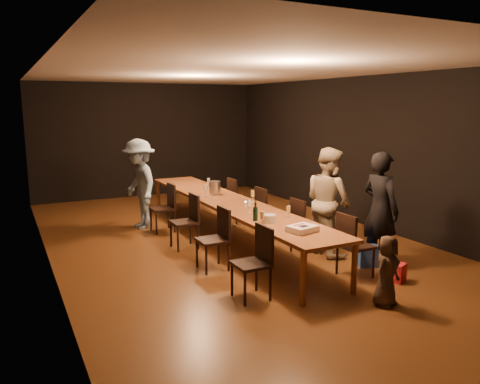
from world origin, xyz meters
name	(u,v)px	position (x,y,z in m)	size (l,w,h in m)	color
ground	(229,241)	(0.00, 0.00, 0.00)	(10.00, 10.00, 0.00)	#472C11
room_shell	(228,126)	(0.00, 0.00, 2.08)	(6.04, 10.04, 3.02)	black
table	(229,203)	(0.00, 0.00, 0.70)	(0.90, 6.00, 0.75)	#94532B
chair_right_0	(356,245)	(0.85, -2.40, 0.47)	(0.42, 0.42, 0.93)	black
chair_right_1	(307,226)	(0.85, -1.20, 0.47)	(0.42, 0.42, 0.93)	black
chair_right_2	(270,211)	(0.85, 0.00, 0.47)	(0.42, 0.42, 0.93)	black
chair_right_3	(240,200)	(0.85, 1.20, 0.47)	(0.42, 0.42, 0.93)	black
chair_left_0	(251,263)	(-0.85, -2.40, 0.47)	(0.42, 0.42, 0.93)	black
chair_left_1	(212,239)	(-0.85, -1.20, 0.47)	(0.42, 0.42, 0.93)	black
chair_left_2	(184,222)	(-0.85, 0.00, 0.47)	(0.42, 0.42, 0.93)	black
chair_left_3	(162,208)	(-0.85, 1.20, 0.47)	(0.42, 0.42, 0.93)	black
woman_birthday	(380,210)	(1.47, -2.20, 0.88)	(0.64, 0.42, 1.76)	black
woman_tan	(328,201)	(1.15, -1.36, 0.88)	(0.86, 0.67, 1.77)	#B9A98B
man_blue	(140,184)	(-1.15, 1.67, 0.89)	(1.15, 0.66, 1.78)	#82A6CA
child	(387,271)	(0.53, -3.34, 0.44)	(0.43, 0.28, 0.88)	#3D2F22
gift_bag_red	(400,273)	(1.25, -2.86, 0.13)	(0.22, 0.12, 0.26)	red
gift_bag_blue	(368,256)	(1.29, -2.17, 0.17)	(0.28, 0.18, 0.34)	#2956B4
birthday_cake	(302,229)	(-0.02, -2.32, 0.79)	(0.42, 0.36, 0.09)	white
plate_stack	(269,219)	(-0.16, -1.67, 0.81)	(0.20, 0.20, 0.11)	silver
champagne_bottle	(255,210)	(-0.29, -1.49, 0.90)	(0.07, 0.07, 0.31)	black
ice_bucket	(215,188)	(0.05, 0.71, 0.87)	(0.22, 0.22, 0.24)	#B7B7BC
wineglass_0	(262,218)	(-0.34, -1.79, 0.85)	(0.06, 0.06, 0.21)	beige
wineglass_1	(288,213)	(0.19, -1.65, 0.85)	(0.06, 0.06, 0.21)	beige
wineglass_2	(249,206)	(-0.12, -0.99, 0.85)	(0.06, 0.06, 0.21)	silver
wineglass_3	(253,196)	(0.33, -0.29, 0.85)	(0.06, 0.06, 0.21)	beige
wineglass_4	(205,190)	(-0.19, 0.62, 0.85)	(0.06, 0.06, 0.21)	silver
wineglass_5	(209,183)	(0.20, 1.35, 0.85)	(0.06, 0.06, 0.21)	silver
tealight_near	(309,228)	(0.15, -2.22, 0.77)	(0.05, 0.05, 0.03)	#B2B7B2
tealight_mid	(245,203)	(0.15, -0.35, 0.77)	(0.05, 0.05, 0.03)	#B2B7B2
tealight_far	(204,187)	(0.15, 1.47, 0.77)	(0.05, 0.05, 0.03)	#B2B7B2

